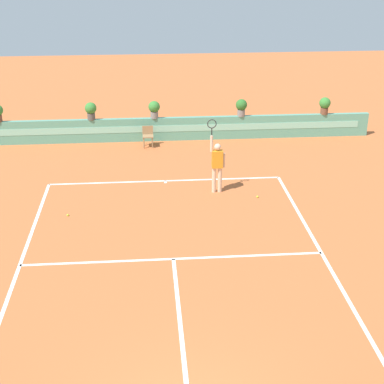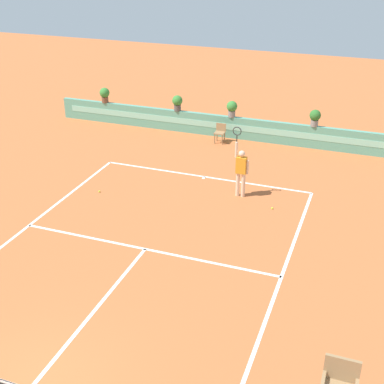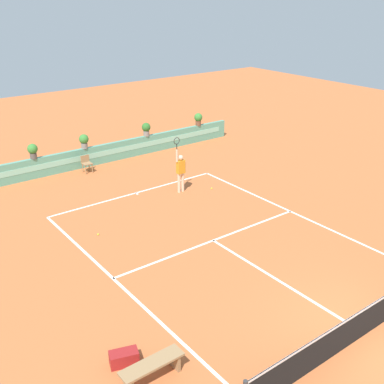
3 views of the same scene
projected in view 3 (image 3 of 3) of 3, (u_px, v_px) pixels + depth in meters
ground_plane at (220, 245)px, 17.09m from camera, size 60.00×60.00×0.00m
court_lines at (208, 237)px, 17.62m from camera, size 8.32×11.94×0.01m
net at (368, 318)px, 12.49m from camera, size 8.92×0.10×1.00m
back_wall_barrier at (90, 157)px, 24.52m from camera, size 18.00×0.21×1.00m
ball_kid_chair at (86, 163)px, 23.68m from camera, size 0.44×0.44×0.85m
bench_courtside at (152, 367)px, 11.06m from camera, size 1.60×0.44×0.51m
gear_bag at (124, 358)px, 11.61m from camera, size 0.78×0.56×0.36m
tennis_player at (181, 170)px, 21.14m from camera, size 0.62×0.22×2.58m
tennis_ball_near_baseline at (98, 234)px, 17.75m from camera, size 0.07×0.07×0.07m
tennis_ball_mid_court at (212, 188)px, 21.83m from camera, size 0.07×0.07×0.07m
potted_plant_left at (33, 150)px, 22.56m from camera, size 0.48×0.48×0.72m
potted_plant_far_right at (198, 118)px, 28.05m from camera, size 0.48×0.48×0.72m
potted_plant_right at (146, 128)px, 26.05m from camera, size 0.48×0.48×0.72m
potted_plant_centre at (84, 140)px, 24.01m from camera, size 0.48×0.48×0.72m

